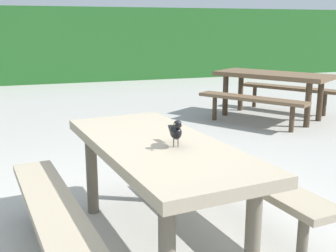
% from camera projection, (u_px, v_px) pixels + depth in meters
% --- Properties ---
extents(ground_plane, '(60.00, 60.00, 0.00)m').
position_uv_depth(ground_plane, '(134.00, 239.00, 3.01)').
color(ground_plane, '#A3A099').
extents(hedge_wall, '(28.00, 2.08, 1.95)m').
position_uv_depth(hedge_wall, '(48.00, 44.00, 11.67)').
color(hedge_wall, '#235B23').
rests_on(hedge_wall, ground).
extents(picnic_table_foreground, '(1.87, 1.90, 0.74)m').
position_uv_depth(picnic_table_foreground, '(158.00, 168.00, 2.81)').
color(picnic_table_foreground, gray).
rests_on(picnic_table_foreground, ground).
extents(bird_grackle, '(0.09, 0.29, 0.18)m').
position_uv_depth(bird_grackle, '(176.00, 131.00, 2.63)').
color(bird_grackle, black).
rests_on(bird_grackle, picnic_table_foreground).
extents(picnic_table_mid_left, '(2.34, 2.35, 0.74)m').
position_uv_depth(picnic_table_mid_left, '(272.00, 84.00, 6.81)').
color(picnic_table_mid_left, brown).
rests_on(picnic_table_mid_left, ground).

